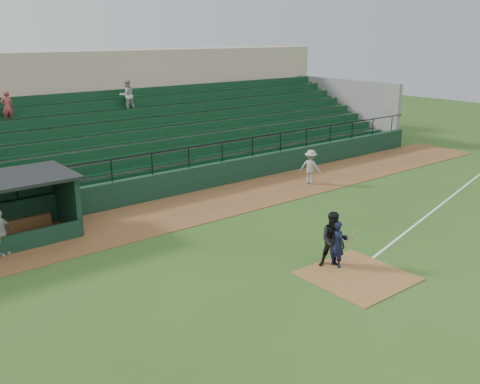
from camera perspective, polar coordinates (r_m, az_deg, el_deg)
ground at (r=18.02m, az=10.06°, el=-7.88°), size 90.00×90.00×0.00m
warning_track at (r=23.64m, az=-4.54°, el=-1.57°), size 40.00×4.00×0.03m
home_plate_dirt at (r=17.44m, az=12.54°, el=-8.85°), size 3.00×3.00×0.03m
foul_line at (r=24.81m, az=20.35°, el=-1.73°), size 17.49×4.44×0.01m
stadium_structure at (r=30.28m, az=-13.75°, el=6.55°), size 38.00×13.08×6.40m
batter_at_plate at (r=17.67m, az=10.45°, el=-5.55°), size 1.00×0.67×1.62m
umpire at (r=17.61m, az=10.10°, el=-5.11°), size 1.17×1.16×1.90m
runner at (r=27.11m, az=7.63°, el=2.71°), size 1.01×1.29×1.76m
dugout_player_a at (r=19.99m, az=-24.48°, el=-4.05°), size 1.04×0.77×1.64m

